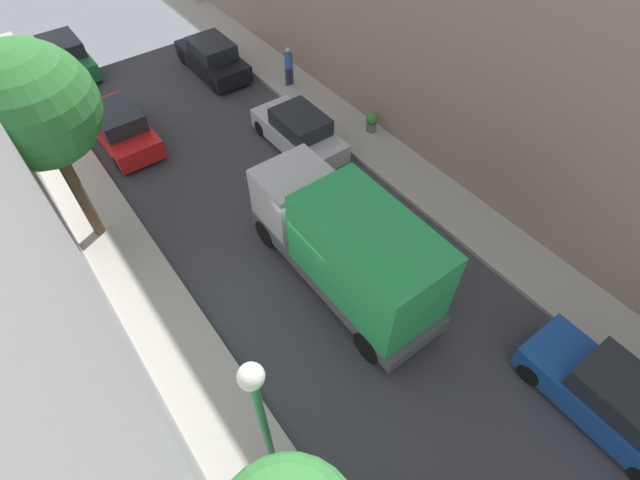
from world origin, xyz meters
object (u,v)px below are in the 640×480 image
at_px(delivery_truck, 347,246).
at_px(pedestrian, 289,65).
at_px(parked_car_right_1, 610,398).
at_px(street_tree_2, 33,107).
at_px(parked_car_left_2, 121,127).
at_px(parked_car_right_3, 213,58).
at_px(lamp_post, 261,413).
at_px(parked_car_left_3, 65,56).
at_px(potted_plant_3, 371,121).
at_px(parked_car_right_2, 299,132).

xyz_separation_m(delivery_truck, pedestrian, (4.82, 9.95, -0.71)).
height_order(parked_car_right_1, pedestrian, pedestrian).
xyz_separation_m(parked_car_right_1, street_tree_2, (-7.94, 13.31, 4.20)).
xyz_separation_m(parked_car_left_2, parked_car_right_1, (5.40, -17.47, 0.00)).
height_order(parked_car_left_2, delivery_truck, delivery_truck).
bearing_deg(parked_car_right_3, lamp_post, -114.23).
bearing_deg(parked_car_left_3, parked_car_right_3, -38.45).
height_order(parked_car_right_1, parked_car_right_3, same).
height_order(parked_car_left_3, delivery_truck, delivery_truck).
bearing_deg(parked_car_right_3, parked_car_left_3, 141.55).
bearing_deg(parked_car_left_2, potted_plant_3, -33.66).
bearing_deg(parked_car_right_3, pedestrian, -56.04).
bearing_deg(street_tree_2, parked_car_left_2, 58.61).
height_order(parked_car_right_2, potted_plant_3, parked_car_right_2).
distance_m(parked_car_right_3, lamp_post, 18.02).
relative_size(parked_car_right_1, pedestrian, 2.44).
bearing_deg(potted_plant_3, street_tree_2, 173.08).
xyz_separation_m(parked_car_right_1, delivery_truck, (-2.70, 6.86, 1.07)).
bearing_deg(parked_car_left_3, pedestrian, -44.68).
relative_size(parked_car_right_3, potted_plant_3, 5.22).
distance_m(parked_car_right_1, potted_plant_3, 12.33).
relative_size(parked_car_left_2, parked_car_left_3, 1.00).
bearing_deg(parked_car_right_3, parked_car_right_2, -90.00).
xyz_separation_m(parked_car_left_3, pedestrian, (7.52, -7.44, 0.35)).
height_order(parked_car_right_2, parked_car_right_3, same).
bearing_deg(delivery_truck, parked_car_left_3, 98.82).
xyz_separation_m(parked_car_left_2, parked_car_right_2, (5.40, -4.43, 0.00)).
bearing_deg(parked_car_right_1, delivery_truck, 111.49).
relative_size(parked_car_right_1, lamp_post, 0.80).
distance_m(parked_car_right_3, delivery_truck, 13.42).
bearing_deg(parked_car_left_2, parked_car_right_3, 24.77).
distance_m(parked_car_left_2, street_tree_2, 6.43).
xyz_separation_m(parked_car_left_2, street_tree_2, (-2.54, -4.16, 4.20)).
distance_m(parked_car_right_3, potted_plant_3, 8.44).
bearing_deg(parked_car_left_3, lamp_post, -95.29).
bearing_deg(street_tree_2, pedestrian, 19.18).
height_order(parked_car_right_1, delivery_truck, delivery_truck).
height_order(parked_car_right_1, street_tree_2, street_tree_2).
xyz_separation_m(delivery_truck, potted_plant_3, (5.51, 5.15, -1.20)).
bearing_deg(parked_car_right_2, street_tree_2, 178.05).
bearing_deg(delivery_truck, pedestrian, 64.15).
relative_size(parked_car_left_2, parked_car_right_3, 1.00).
distance_m(pedestrian, potted_plant_3, 4.88).
bearing_deg(parked_car_left_2, parked_car_right_2, -39.36).
xyz_separation_m(parked_car_right_1, potted_plant_3, (2.81, 12.01, -0.13)).
height_order(delivery_truck, street_tree_2, street_tree_2).
bearing_deg(lamp_post, parked_car_right_2, 51.88).
height_order(parked_car_left_3, parked_car_right_3, same).
distance_m(parked_car_left_2, pedestrian, 7.56).
bearing_deg(street_tree_2, parked_car_right_2, -1.95).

